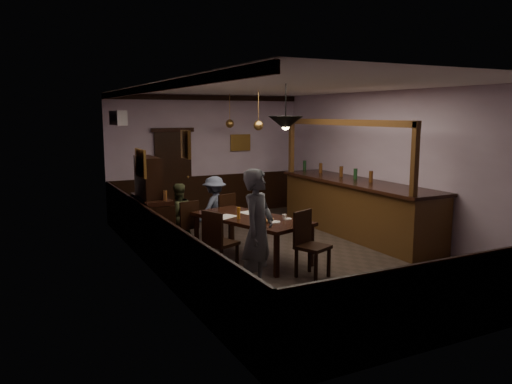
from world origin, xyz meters
TOP-DOWN VIEW (x-y plane):
  - room at (0.00, 0.00)m, footprint 5.01×8.01m
  - dining_table at (-0.75, -0.01)m, footprint 1.61×2.40m
  - chair_far_left at (-1.57, 1.07)m, footprint 0.49×0.49m
  - chair_far_right at (-0.70, 1.34)m, footprint 0.53×0.53m
  - chair_near at (-0.37, -1.27)m, footprint 0.59×0.59m
  - chair_side at (-1.58, -0.48)m, footprint 0.58×0.58m
  - person_standing at (-1.39, -1.51)m, footprint 0.77×0.74m
  - person_seated_left at (-1.65, 1.34)m, footprint 0.66×0.55m
  - person_seated_right at (-0.79, 1.61)m, footprint 0.96×0.79m
  - newspaper_left at (-1.17, 0.19)m, footprint 0.51×0.45m
  - newspaper_right at (-0.56, 0.36)m, footprint 0.47×0.38m
  - napkin at (-0.77, -0.27)m, footprint 0.19×0.19m
  - saucer at (-0.28, -0.45)m, footprint 0.15×0.15m
  - coffee_cup at (-0.33, -0.45)m, footprint 0.10×0.10m
  - pastry_plate at (-0.61, -0.57)m, footprint 0.22×0.22m
  - pastry_ring_a at (-0.71, -0.56)m, footprint 0.13×0.13m
  - pastry_ring_b at (-0.62, -0.46)m, footprint 0.13×0.13m
  - soda_can at (-0.70, -0.14)m, footprint 0.07×0.07m
  - beer_glass at (-1.01, -0.04)m, footprint 0.06×0.06m
  - water_glass at (-0.65, 0.11)m, footprint 0.06×0.06m
  - pepper_mill at (-0.92, -0.86)m, footprint 0.04×0.04m
  - sideboard at (-2.21, 1.16)m, footprint 0.48×1.34m
  - bar_counter at (1.99, 0.56)m, footprint 1.00×4.32m
  - door_back at (-0.90, 3.95)m, footprint 0.90×0.06m
  - ac_unit at (-2.38, 2.90)m, footprint 0.20×0.85m
  - picture_left_small at (-2.46, -1.60)m, footprint 0.04×0.28m
  - picture_left_large at (-2.46, 0.80)m, footprint 0.04×0.62m
  - picture_back at (0.90, 3.96)m, footprint 0.55×0.04m
  - pendant_iron at (-0.52, -0.77)m, footprint 0.56×0.56m
  - pendant_brass_mid at (0.10, 1.38)m, footprint 0.20×0.20m
  - pendant_brass_far at (0.30, 3.26)m, footprint 0.20×0.20m

SIDE VIEW (x-z plane):
  - chair_far_left at x=-1.57m, z-range 0.04..0.98m
  - chair_far_right at x=-0.70m, z-range 0.05..1.02m
  - chair_side at x=-1.58m, z-range 0.05..1.07m
  - chair_near at x=-0.37m, z-range 0.05..1.09m
  - bar_counter at x=1.99m, z-range -0.60..1.82m
  - person_seated_left at x=-1.65m, z-range 0.00..1.23m
  - person_seated_right at x=-0.79m, z-range 0.00..1.29m
  - dining_table at x=-0.75m, z-range 0.31..1.06m
  - sideboard at x=-2.21m, z-range -0.18..1.60m
  - napkin at x=-0.77m, z-range 0.75..0.75m
  - newspaper_left at x=-1.17m, z-range 0.75..0.76m
  - newspaper_right at x=-0.56m, z-range 0.75..0.76m
  - saucer at x=-0.28m, z-range 0.75..0.76m
  - pastry_plate at x=-0.61m, z-range 0.75..0.76m
  - pastry_ring_a at x=-0.71m, z-range 0.77..0.81m
  - pastry_ring_b at x=-0.62m, z-range 0.77..0.81m
  - coffee_cup at x=-0.33m, z-range 0.76..0.84m
  - soda_can at x=-0.70m, z-range 0.75..0.87m
  - pepper_mill at x=-0.92m, z-range 0.75..0.89m
  - water_glass at x=-0.65m, z-range 0.75..0.90m
  - beer_glass at x=-1.01m, z-range 0.75..0.95m
  - person_standing at x=-1.39m, z-range 0.00..1.78m
  - door_back at x=-0.90m, z-range 0.00..2.10m
  - room at x=0.00m, z-range -0.01..3.01m
  - picture_left_large at x=-2.46m, z-range 1.46..1.94m
  - picture_back at x=0.90m, z-range 1.59..2.01m
  - picture_left_small at x=-2.46m, z-range 1.97..2.33m
  - pendant_brass_mid at x=0.10m, z-range 1.89..2.70m
  - pendant_brass_far at x=0.30m, z-range 1.89..2.70m
  - pendant_iron at x=-0.52m, z-range 2.03..2.75m
  - ac_unit at x=-2.38m, z-range 2.30..2.60m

